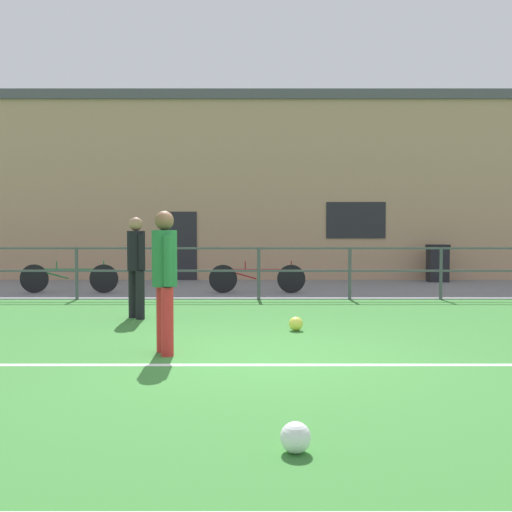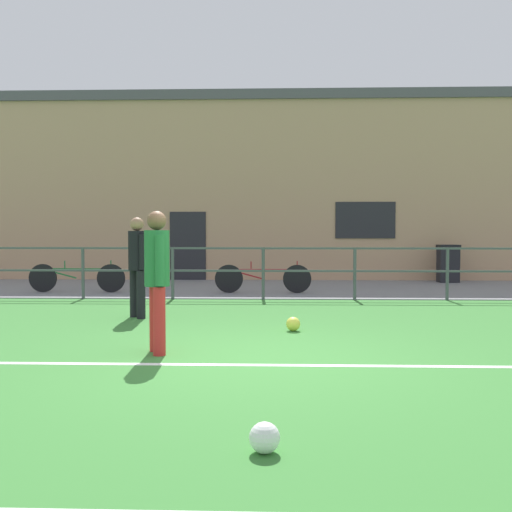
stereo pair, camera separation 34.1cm
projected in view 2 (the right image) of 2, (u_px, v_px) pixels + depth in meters
ground at (252, 360)px, 6.86m from camera, size 60.00×44.00×0.04m
field_line_touchline at (251, 365)px, 6.53m from camera, size 36.00×0.11×0.00m
pavement_strip at (265, 288)px, 15.34m from camera, size 48.00×5.00×0.02m
perimeter_fence at (263, 266)px, 12.82m from camera, size 36.07×0.07×1.15m
clubhouse_facade at (267, 188)px, 18.92m from camera, size 28.00×2.56×5.79m
player_goalkeeper at (137, 261)px, 10.09m from camera, size 0.34×0.39×1.74m
player_striker at (157, 273)px, 7.13m from camera, size 0.31×0.45×1.74m
soccer_ball_match at (265, 438)px, 3.92m from camera, size 0.21×0.21×0.21m
soccer_ball_spare at (293, 324)px, 8.76m from camera, size 0.21×0.21×0.21m
bicycle_parked_0 at (263, 278)px, 14.03m from camera, size 2.32×0.04×0.77m
bicycle_parked_1 at (77, 278)px, 14.19m from camera, size 2.36×0.04×0.78m
trash_bin_0 at (448, 263)px, 16.99m from camera, size 0.59×0.50×1.10m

